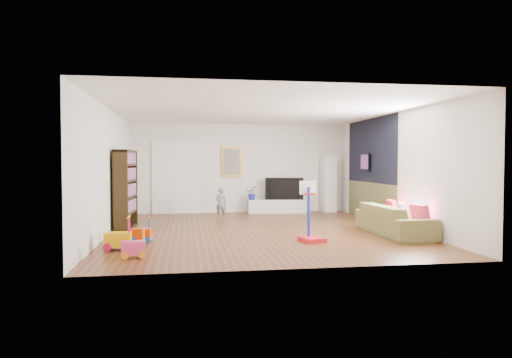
{
  "coord_description": "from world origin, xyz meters",
  "views": [
    {
      "loc": [
        -1.61,
        -10.14,
        1.55
      ],
      "look_at": [
        0.0,
        0.4,
        1.15
      ],
      "focal_mm": 32.0,
      "sensor_mm": 36.0,
      "label": 1
    }
  ],
  "objects": [
    {
      "name": "ride_on_pink",
      "position": [
        -2.47,
        -2.61,
        0.25
      ],
      "size": [
        0.41,
        0.28,
        0.51
      ],
      "primitive_type": "cube",
      "rotation": [
        0.0,
        0.0,
        0.13
      ],
      "color": "#FB3F7C",
      "rests_on": "ground"
    },
    {
      "name": "basketball_hoop",
      "position": [
        0.8,
        -1.59,
        0.59
      ],
      "size": [
        0.5,
        0.57,
        1.18
      ],
      "primitive_type": "cube",
      "rotation": [
        0.0,
        0.0,
        0.21
      ],
      "color": "red",
      "rests_on": "ground"
    },
    {
      "name": "pillow_center",
      "position": [
        2.93,
        -1.08,
        0.51
      ],
      "size": [
        0.18,
        0.36,
        0.34
      ],
      "primitive_type": "cube",
      "rotation": [
        0.0,
        0.0,
        -0.28
      ],
      "color": "white",
      "rests_on": "sofa"
    },
    {
      "name": "tv",
      "position": [
        1.33,
        3.43,
        0.74
      ],
      "size": [
        1.16,
        0.37,
        0.67
      ],
      "primitive_type": "imported",
      "rotation": [
        0.0,
        0.0,
        -0.2
      ],
      "color": "black",
      "rests_on": "media_console"
    },
    {
      "name": "tall_cabinet",
      "position": [
        2.75,
        3.49,
        0.85
      ],
      "size": [
        0.43,
        0.43,
        1.71
      ],
      "primitive_type": "cube",
      "rotation": [
        0.0,
        0.0,
        0.07
      ],
      "color": "white",
      "rests_on": "ground"
    },
    {
      "name": "sofa",
      "position": [
        2.75,
        -1.06,
        0.32
      ],
      "size": [
        0.91,
        2.21,
        0.64
      ],
      "primitive_type": "imported",
      "rotation": [
        0.0,
        0.0,
        1.59
      ],
      "color": "brown",
      "rests_on": "ground"
    },
    {
      "name": "ceiling",
      "position": [
        0.0,
        0.0,
        2.7
      ],
      "size": [
        6.5,
        7.5,
        0.0
      ],
      "primitive_type": "cube",
      "color": "white",
      "rests_on": "ground"
    },
    {
      "name": "wall_right",
      "position": [
        3.25,
        0.0,
        1.35
      ],
      "size": [
        0.0,
        7.5,
        2.7
      ],
      "primitive_type": "cube",
      "color": "silver",
      "rests_on": "ground"
    },
    {
      "name": "ride_on_orange",
      "position": [
        -2.47,
        -1.15,
        0.25
      ],
      "size": [
        0.41,
        0.29,
        0.49
      ],
      "primitive_type": "cube",
      "rotation": [
        0.0,
        0.0,
        -0.19
      ],
      "color": "#E03700",
      "rests_on": "ground"
    },
    {
      "name": "doorway",
      "position": [
        -1.9,
        3.71,
        1.05
      ],
      "size": [
        1.45,
        0.06,
        2.1
      ],
      "primitive_type": "cube",
      "color": "white",
      "rests_on": "ground"
    },
    {
      "name": "navy_accent",
      "position": [
        3.23,
        1.4,
        1.85
      ],
      "size": [
        0.01,
        3.2,
        1.7
      ],
      "primitive_type": "cube",
      "color": "black",
      "rests_on": "wall_right"
    },
    {
      "name": "child",
      "position": [
        -0.68,
        2.34,
        0.42
      ],
      "size": [
        0.32,
        0.23,
        0.84
      ],
      "primitive_type": "imported",
      "rotation": [
        0.0,
        0.0,
        3.22
      ],
      "color": "slate",
      "rests_on": "ground"
    },
    {
      "name": "wall_left",
      "position": [
        -3.25,
        0.0,
        1.35
      ],
      "size": [
        0.0,
        7.5,
        2.7
      ],
      "primitive_type": "cube",
      "color": "white",
      "rests_on": "ground"
    },
    {
      "name": "wall_back",
      "position": [
        0.0,
        3.75,
        1.35
      ],
      "size": [
        6.5,
        0.0,
        2.7
      ],
      "primitive_type": "cube",
      "color": "silver",
      "rests_on": "ground"
    },
    {
      "name": "painting_back",
      "position": [
        -0.25,
        3.71,
        1.55
      ],
      "size": [
        0.62,
        0.06,
        0.92
      ],
      "primitive_type": "cube",
      "color": "gold",
      "rests_on": "wall_back"
    },
    {
      "name": "pillow_left",
      "position": [
        2.99,
        -1.69,
        0.51
      ],
      "size": [
        0.22,
        0.43,
        0.41
      ],
      "primitive_type": "cube",
      "rotation": [
        0.0,
        0.0,
        0.27
      ],
      "color": "#D33157",
      "rests_on": "sofa"
    },
    {
      "name": "media_console",
      "position": [
        1.1,
        3.43,
        0.2
      ],
      "size": [
        1.77,
        0.55,
        0.41
      ],
      "primitive_type": "cube",
      "rotation": [
        0.0,
        0.0,
        -0.06
      ],
      "color": "silver",
      "rests_on": "ground"
    },
    {
      "name": "wall_front",
      "position": [
        0.0,
        -3.75,
        1.35
      ],
      "size": [
        6.5,
        0.0,
        2.7
      ],
      "primitive_type": "cube",
      "color": "white",
      "rests_on": "ground"
    },
    {
      "name": "floor",
      "position": [
        0.0,
        0.0,
        0.0
      ],
      "size": [
        6.5,
        7.5,
        0.0
      ],
      "primitive_type": "cube",
      "color": "brown",
      "rests_on": "ground"
    },
    {
      "name": "bookshelf",
      "position": [
        -3.0,
        0.66,
        0.91
      ],
      "size": [
        0.41,
        1.27,
        1.82
      ],
      "primitive_type": "cube",
      "rotation": [
        0.0,
        0.0,
        -0.06
      ],
      "color": "black",
      "rests_on": "ground"
    },
    {
      "name": "vase_plant",
      "position": [
        0.35,
        3.43,
        0.61
      ],
      "size": [
        0.45,
        0.42,
        0.41
      ],
      "primitive_type": "imported",
      "rotation": [
        0.0,
        0.0,
        -0.3
      ],
      "color": "#182A99",
      "rests_on": "media_console"
    },
    {
      "name": "artwork_right",
      "position": [
        3.17,
        1.6,
        1.55
      ],
      "size": [
        0.04,
        0.56,
        0.46
      ],
      "primitive_type": "cube",
      "color": "#7F3F8C",
      "rests_on": "wall_right"
    },
    {
      "name": "pillow_right",
      "position": [
        2.99,
        -0.45,
        0.51
      ],
      "size": [
        0.12,
        0.37,
        0.37
      ],
      "primitive_type": "cube",
      "rotation": [
        0.0,
        0.0,
        -0.07
      ],
      "color": "red",
      "rests_on": "sofa"
    },
    {
      "name": "olive_wainscot",
      "position": [
        3.23,
        1.4,
        0.5
      ],
      "size": [
        0.01,
        3.2,
        1.0
      ],
      "primitive_type": "cube",
      "color": "brown",
      "rests_on": "wall_right"
    },
    {
      "name": "ride_on_yellow",
      "position": [
        -2.81,
        -1.91,
        0.3
      ],
      "size": [
        0.45,
        0.29,
        0.59
      ],
      "primitive_type": "cube",
      "rotation": [
        0.0,
        0.0,
        -0.03
      ],
      "color": "#EFB306",
      "rests_on": "ground"
    }
  ]
}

